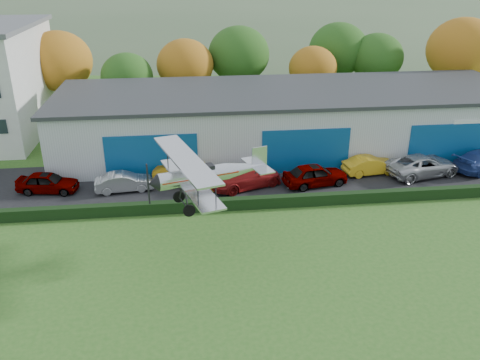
{
  "coord_description": "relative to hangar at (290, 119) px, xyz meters",
  "views": [
    {
      "loc": [
        -4.45,
        -14.09,
        15.57
      ],
      "look_at": [
        -1.3,
        12.7,
        3.69
      ],
      "focal_mm": 37.39,
      "sensor_mm": 36.0,
      "label": 1
    }
  ],
  "objects": [
    {
      "name": "apron",
      "position": [
        -2.0,
        -6.98,
        -2.63
      ],
      "size": [
        48.0,
        9.0,
        0.05
      ],
      "primitive_type": "cube",
      "color": "black",
      "rests_on": "ground"
    },
    {
      "name": "hedge",
      "position": [
        -2.0,
        -11.78,
        -2.26
      ],
      "size": [
        46.0,
        0.6,
        0.8
      ],
      "primitive_type": "cube",
      "color": "black",
      "rests_on": "ground"
    },
    {
      "name": "hangar",
      "position": [
        0.0,
        0.0,
        0.0
      ],
      "size": [
        40.6,
        12.6,
        5.3
      ],
      "color": "#B2B7BC",
      "rests_on": "ground"
    },
    {
      "name": "tree_belt",
      "position": [
        -4.15,
        12.64,
        2.95
      ],
      "size": [
        75.7,
        13.22,
        10.12
      ],
      "color": "#3D2614",
      "rests_on": "ground"
    },
    {
      "name": "distant_hills",
      "position": [
        -9.38,
        112.02,
        -15.7
      ],
      "size": [
        430.0,
        196.0,
        56.0
      ],
      "color": "#4C6642",
      "rests_on": "ground"
    },
    {
      "name": "car_0",
      "position": [
        -19.49,
        -7.52,
        -1.86
      ],
      "size": [
        4.58,
        2.35,
        1.49
      ],
      "primitive_type": "imported",
      "rotation": [
        0.0,
        0.0,
        1.43
      ],
      "color": "gray",
      "rests_on": "apron"
    },
    {
      "name": "car_1",
      "position": [
        -13.99,
        -7.96,
        -1.92
      ],
      "size": [
        4.32,
        1.95,
        1.37
      ],
      "primitive_type": "imported",
      "rotation": [
        0.0,
        0.0,
        1.69
      ],
      "color": "silver",
      "rests_on": "apron"
    },
    {
      "name": "car_2",
      "position": [
        -8.86,
        -7.33,
        -1.77
      ],
      "size": [
        6.64,
        4.91,
        1.68
      ],
      "primitive_type": "imported",
      "rotation": [
        0.0,
        0.0,
        1.17
      ],
      "color": "gold",
      "rests_on": "apron"
    },
    {
      "name": "car_3",
      "position": [
        -5.05,
        -8.33,
        -1.8
      ],
      "size": [
        6.02,
        4.12,
        1.62
      ],
      "primitive_type": "imported",
      "rotation": [
        0.0,
        0.0,
        1.94
      ],
      "color": "maroon",
      "rests_on": "apron"
    },
    {
      "name": "car_4",
      "position": [
        0.16,
        -8.61,
        -1.78
      ],
      "size": [
        5.15,
        2.82,
        1.66
      ],
      "primitive_type": "imported",
      "rotation": [
        0.0,
        0.0,
        1.75
      ],
      "color": "gray",
      "rests_on": "apron"
    },
    {
      "name": "car_5",
      "position": [
        5.05,
        -7.01,
        -1.89
      ],
      "size": [
        4.54,
        2.1,
        1.44
      ],
      "primitive_type": "imported",
      "rotation": [
        0.0,
        0.0,
        1.7
      ],
      "color": "gold",
      "rests_on": "apron"
    },
    {
      "name": "car_6",
      "position": [
        9.02,
        -7.73,
        -1.79
      ],
      "size": [
        6.35,
        3.97,
        1.64
      ],
      "primitive_type": "imported",
      "rotation": [
        0.0,
        0.0,
        1.8
      ],
      "color": "silver",
      "rests_on": "apron"
    },
    {
      "name": "biplane",
      "position": [
        -8.45,
        -16.3,
        2.01
      ],
      "size": [
        7.2,
        8.15,
        3.05
      ],
      "rotation": [
        0.0,
        0.0,
        0.29
      ],
      "color": "silver"
    }
  ]
}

